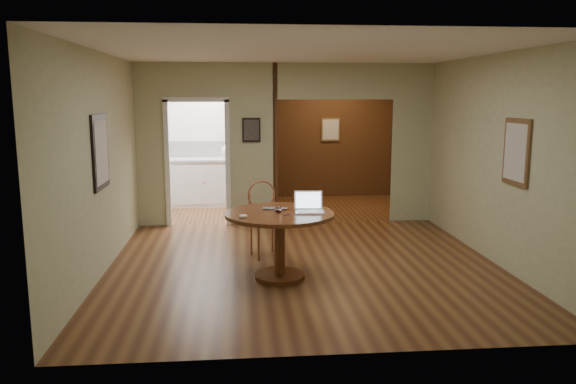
{
  "coord_description": "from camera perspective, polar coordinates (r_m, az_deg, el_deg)",
  "views": [
    {
      "loc": [
        -0.84,
        -6.89,
        2.17
      ],
      "look_at": [
        -0.23,
        -0.2,
        1.01
      ],
      "focal_mm": 35.0,
      "sensor_mm": 36.0,
      "label": 1
    }
  ],
  "objects": [
    {
      "name": "mouse",
      "position": [
        6.32,
        -4.57,
        -2.46
      ],
      "size": [
        0.11,
        0.09,
        0.04
      ],
      "primitive_type": "ellipsoid",
      "rotation": [
        0.0,
        0.0,
        0.34
      ],
      "color": "white",
      "rests_on": "dining_table"
    },
    {
      "name": "room_shell",
      "position": [
        10.04,
        -3.07,
        4.74
      ],
      "size": [
        5.2,
        7.5,
        5.0
      ],
      "color": "white",
      "rests_on": "ground"
    },
    {
      "name": "pen",
      "position": [
        6.45,
        -0.13,
        -2.35
      ],
      "size": [
        0.09,
        0.1,
        0.01
      ],
      "primitive_type": "cylinder",
      "rotation": [
        0.0,
        1.57,
        0.82
      ],
      "color": "#0C1054",
      "rests_on": "dining_table"
    },
    {
      "name": "grocery_bag",
      "position": [
        11.15,
        -6.09,
        4.15
      ],
      "size": [
        0.33,
        0.3,
        0.28
      ],
      "primitive_type": "ellipsoid",
      "rotation": [
        0.0,
        0.0,
        -0.25
      ],
      "color": "beige",
      "rests_on": "kitchen_cabinet"
    },
    {
      "name": "floor",
      "position": [
        7.28,
        1.69,
        -7.55
      ],
      "size": [
        5.0,
        5.0,
        0.0
      ],
      "primitive_type": "plane",
      "color": "#492614",
      "rests_on": "ground"
    },
    {
      "name": "chair",
      "position": [
        7.64,
        -2.45,
        -2.27
      ],
      "size": [
        0.54,
        0.54,
        1.03
      ],
      "rotation": [
        0.0,
        0.0,
        0.29
      ],
      "color": "#975635",
      "rests_on": "ground"
    },
    {
      "name": "dining_table",
      "position": [
        6.66,
        -0.86,
        -3.84
      ],
      "size": [
        1.29,
        1.29,
        0.81
      ],
      "rotation": [
        0.0,
        0.0,
        0.21
      ],
      "color": "brown",
      "rests_on": "ground"
    },
    {
      "name": "open_laptop",
      "position": [
        6.64,
        2.14,
        -1.46
      ],
      "size": [
        0.35,
        0.31,
        0.24
      ],
      "rotation": [
        0.0,
        0.0,
        -0.07
      ],
      "color": "white",
      "rests_on": "dining_table"
    },
    {
      "name": "closed_laptop",
      "position": [
        6.73,
        -1.35,
        -1.76
      ],
      "size": [
        0.32,
        0.23,
        0.02
      ],
      "primitive_type": "imported",
      "rotation": [
        0.0,
        0.0,
        -0.14
      ],
      "color": "#B1B1B6",
      "rests_on": "dining_table"
    },
    {
      "name": "kitchen_cabinet",
      "position": [
        11.23,
        -7.74,
        1.02
      ],
      "size": [
        2.06,
        0.6,
        0.94
      ],
      "color": "white",
      "rests_on": "ground"
    },
    {
      "name": "wine_glass",
      "position": [
        6.57,
        -0.98,
        -1.73
      ],
      "size": [
        0.09,
        0.09,
        0.1
      ],
      "primitive_type": null,
      "color": "white",
      "rests_on": "dining_table"
    }
  ]
}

